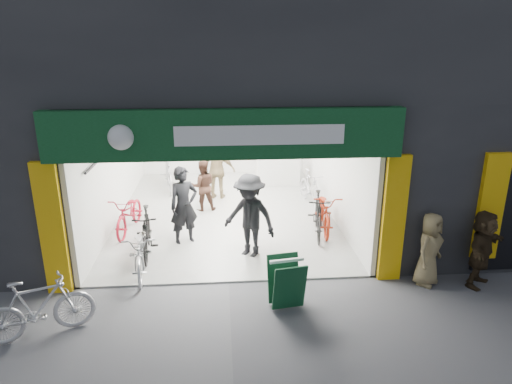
{
  "coord_description": "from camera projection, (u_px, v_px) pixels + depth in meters",
  "views": [
    {
      "loc": [
        -0.09,
        -8.13,
        4.61
      ],
      "look_at": [
        0.67,
        1.5,
        1.42
      ],
      "focal_mm": 32.0,
      "sensor_mm": 36.0,
      "label": 1
    }
  ],
  "objects": [
    {
      "name": "pedestrian_far",
      "position": [
        482.0,
        249.0,
        8.86
      ],
      "size": [
        1.36,
        1.35,
        1.56
      ],
      "primitive_type": "imported",
      "rotation": [
        0.0,
        0.0,
        0.78
      ],
      "color": "#322517",
      "rests_on": "ground"
    },
    {
      "name": "bike_left_midfront",
      "position": [
        147.0,
        233.0,
        10.2
      ],
      "size": [
        0.66,
        1.84,
        1.08
      ],
      "primitive_type": "imported",
      "rotation": [
        0.0,
        0.0,
        0.09
      ],
      "color": "black",
      "rests_on": "ground"
    },
    {
      "name": "sandwich_board",
      "position": [
        286.0,
        282.0,
        8.2
      ],
      "size": [
        0.68,
        0.7,
        0.92
      ],
      "rotation": [
        0.0,
        0.0,
        0.16
      ],
      "color": "#0F3E21",
      "rests_on": "ground"
    },
    {
      "name": "bike_right_front",
      "position": [
        318.0,
        215.0,
        11.23
      ],
      "size": [
        0.79,
        1.87,
        1.09
      ],
      "primitive_type": "imported",
      "rotation": [
        0.0,
        0.0,
        -0.16
      ],
      "color": "black",
      "rests_on": "ground"
    },
    {
      "name": "customer_d",
      "position": [
        217.0,
        170.0,
        13.75
      ],
      "size": [
        1.13,
        0.64,
        1.83
      ],
      "primitive_type": "imported",
      "rotation": [
        0.0,
        0.0,
        2.95
      ],
      "color": "#8D7852",
      "rests_on": "ground"
    },
    {
      "name": "customer_b",
      "position": [
        203.0,
        186.0,
        12.83
      ],
      "size": [
        0.8,
        0.66,
        1.48
      ],
      "primitive_type": "imported",
      "rotation": [
        0.0,
        0.0,
        3.29
      ],
      "color": "#39231A",
      "rests_on": "ground"
    },
    {
      "name": "bike_left_midback",
      "position": [
        129.0,
        213.0,
        11.48
      ],
      "size": [
        0.88,
        1.95,
        0.99
      ],
      "primitive_type": "imported",
      "rotation": [
        0.0,
        0.0,
        -0.12
      ],
      "color": "maroon",
      "rests_on": "ground"
    },
    {
      "name": "pedestrian_near",
      "position": [
        429.0,
        249.0,
        8.92
      ],
      "size": [
        0.86,
        0.84,
        1.49
      ],
      "primitive_type": "imported",
      "rotation": [
        0.0,
        0.0,
        0.73
      ],
      "color": "olive",
      "rests_on": "ground"
    },
    {
      "name": "customer_a",
      "position": [
        184.0,
        206.0,
        10.68
      ],
      "size": [
        0.82,
        0.7,
        1.89
      ],
      "primitive_type": "imported",
      "rotation": [
        0.0,
        0.0,
        0.44
      ],
      "color": "black",
      "rests_on": "ground"
    },
    {
      "name": "bike_right_back",
      "position": [
        310.0,
        188.0,
        13.41
      ],
      "size": [
        0.76,
        1.77,
        1.03
      ],
      "primitive_type": "imported",
      "rotation": [
        0.0,
        0.0,
        0.16
      ],
      "color": "silver",
      "rests_on": "ground"
    },
    {
      "name": "parked_bike",
      "position": [
        38.0,
        308.0,
        7.36
      ],
      "size": [
        1.81,
        1.11,
        1.05
      ],
      "primitive_type": "imported",
      "rotation": [
        0.0,
        0.0,
        1.95
      ],
      "color": "#BBBBC0",
      "rests_on": "ground"
    },
    {
      "name": "customer_c",
      "position": [
        250.0,
        216.0,
        10.01
      ],
      "size": [
        1.43,
        1.29,
        1.92
      ],
      "primitive_type": "imported",
      "rotation": [
        0.0,
        0.0,
        -0.59
      ],
      "color": "black",
      "rests_on": "ground"
    },
    {
      "name": "bike_left_back",
      "position": [
        168.0,
        173.0,
        14.69
      ],
      "size": [
        0.88,
        2.0,
        1.16
      ],
      "primitive_type": "imported",
      "rotation": [
        0.0,
        0.0,
        0.18
      ],
      "color": "#AAAAAE",
      "rests_on": "ground"
    },
    {
      "name": "building",
      "position": [
        255.0,
        53.0,
        12.58
      ],
      "size": [
        17.0,
        10.27,
        8.0
      ],
      "color": "#232326",
      "rests_on": "ground"
    },
    {
      "name": "ground",
      "position": [
        229.0,
        283.0,
        9.15
      ],
      "size": [
        60.0,
        60.0,
        0.0
      ],
      "primitive_type": "plane",
      "color": "#56565B",
      "rests_on": "ground"
    },
    {
      "name": "bike_right_mid",
      "position": [
        325.0,
        211.0,
        11.58
      ],
      "size": [
        0.9,
        2.05,
        1.04
      ],
      "primitive_type": "imported",
      "rotation": [
        0.0,
        0.0,
        -0.11
      ],
      "color": "maroon",
      "rests_on": "ground"
    },
    {
      "name": "bike_left_front",
      "position": [
        141.0,
        251.0,
        9.43
      ],
      "size": [
        0.88,
        1.91,
        0.97
      ],
      "primitive_type": "imported",
      "rotation": [
        0.0,
        0.0,
        0.13
      ],
      "color": "silver",
      "rests_on": "ground"
    }
  ]
}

